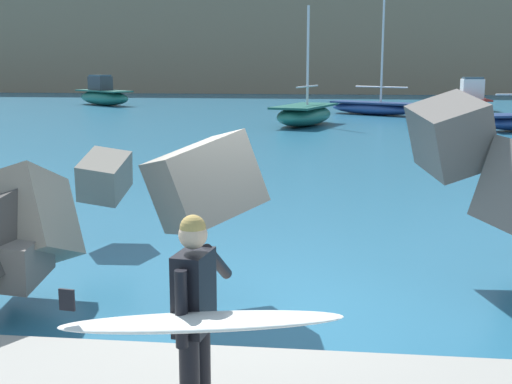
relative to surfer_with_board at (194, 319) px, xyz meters
name	(u,v)px	position (x,y,z in m)	size (l,w,h in m)	color
ground_plane	(250,306)	(-0.06, 3.71, -1.28)	(400.00, 400.00, 0.00)	#235B7A
breakwater_jetty	(124,196)	(-1.84, 4.21, 0.03)	(29.96, 6.05, 2.88)	#3D3A38
surfer_with_board	(194,319)	(0.00, 0.00, 0.00)	(2.12, 1.30, 1.78)	black
boat_near_left	(374,107)	(3.26, 36.44, -0.83)	(5.73, 4.50, 6.86)	navy
boat_near_right	(471,100)	(9.70, 41.27, -0.64)	(2.22, 4.37, 2.12)	maroon
boat_mid_left	(103,95)	(-15.64, 43.24, -0.56)	(5.46, 4.90, 2.16)	#1E6656
boat_mid_right	(304,114)	(-0.52, 28.94, -0.72)	(3.53, 5.49, 5.75)	#1E6656
headland_bluff	(372,34)	(5.30, 83.96, 5.22)	(104.35, 44.60, 12.95)	#847056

